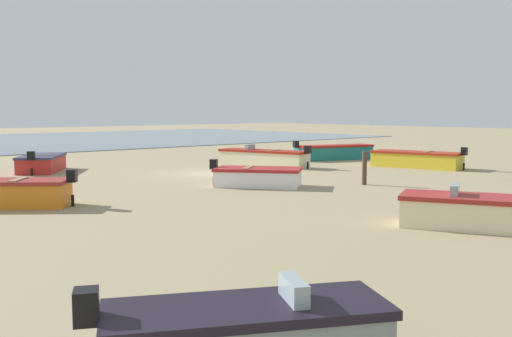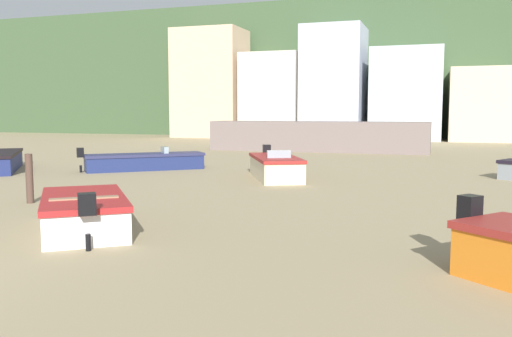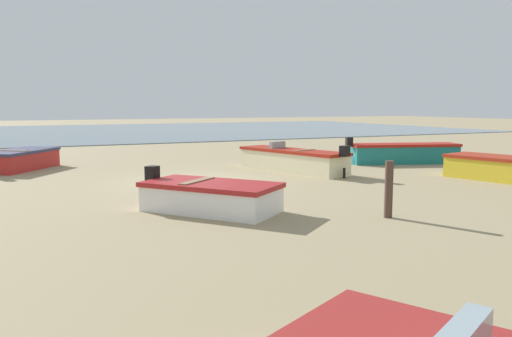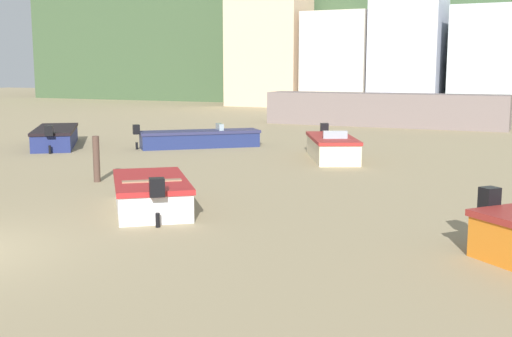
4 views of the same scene
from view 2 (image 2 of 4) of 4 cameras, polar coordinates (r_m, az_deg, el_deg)
name	(u,v)px [view 2 (image 2 of 4)]	position (r m, az deg, el deg)	size (l,w,h in m)	color
headland_hill	(370,77)	(71.45, 11.86, 9.35)	(90.00, 32.00, 13.91)	#395032
harbor_pier	(317,136)	(35.64, 6.41, 3.36)	(14.11, 2.40, 1.93)	#71635F
townhouse_far_left	(210,84)	(56.00, -4.79, 8.83)	(6.77, 5.10, 10.79)	#CFAF8C
townhouse_left	(275,96)	(54.18, 2.03, 7.56)	(5.68, 6.19, 8.17)	beige
townhouse_centre_left	(334,84)	(53.05, 8.22, 8.80)	(5.57, 6.59, 10.50)	#B5BACD
townhouse_centre	(407,95)	(51.75, 15.49, 7.46)	(6.21, 5.69, 8.23)	#B4C1C5
townhouse_centre_right	(480,105)	(52.08, 22.39, 6.17)	(5.14, 6.33, 6.33)	beige
boat_white_5	(84,213)	(12.31, -17.56, -4.45)	(3.47, 3.76, 1.07)	white
boat_cream_6	(275,167)	(20.94, 2.05, 0.16)	(3.22, 4.38, 1.17)	beige
boat_navy_9	(145,161)	(24.49, -11.59, 0.73)	(4.77, 4.38, 1.05)	navy
mooring_post_near_water	(29,179)	(16.49, -22.63, -0.98)	(0.20, 0.20, 1.39)	#4A352B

